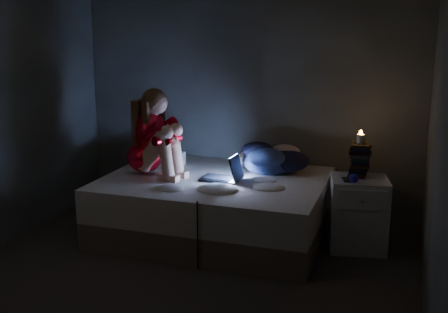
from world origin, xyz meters
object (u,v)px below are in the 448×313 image
at_px(phone, 345,179).
at_px(laptop, 221,167).
at_px(candle, 360,142).
at_px(bed, 215,206).
at_px(woman, 144,132).
at_px(nightstand, 358,214).

bearing_deg(phone, laptop, 178.03).
height_order(candle, phone, candle).
bearing_deg(phone, bed, 175.24).
bearing_deg(candle, woman, -171.97).
xyz_separation_m(woman, candle, (1.97, 0.28, -0.02)).
relative_size(nightstand, phone, 4.64).
xyz_separation_m(laptop, phone, (1.12, 0.07, -0.03)).
xyz_separation_m(laptop, candle, (1.22, 0.23, 0.27)).
relative_size(bed, candle, 25.51).
bearing_deg(bed, candle, 7.92).
relative_size(laptop, nightstand, 0.56).
distance_m(woman, phone, 1.90).
distance_m(woman, nightstand, 2.11).
bearing_deg(bed, nightstand, 4.02).
distance_m(laptop, phone, 1.13).
height_order(laptop, phone, laptop).
xyz_separation_m(nightstand, phone, (-0.12, -0.08, 0.33)).
bearing_deg(laptop, bed, 145.42).
height_order(bed, nightstand, nightstand).
xyz_separation_m(bed, phone, (1.20, 0.01, 0.38)).
xyz_separation_m(woman, nightstand, (1.99, 0.19, -0.66)).
height_order(bed, candle, candle).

